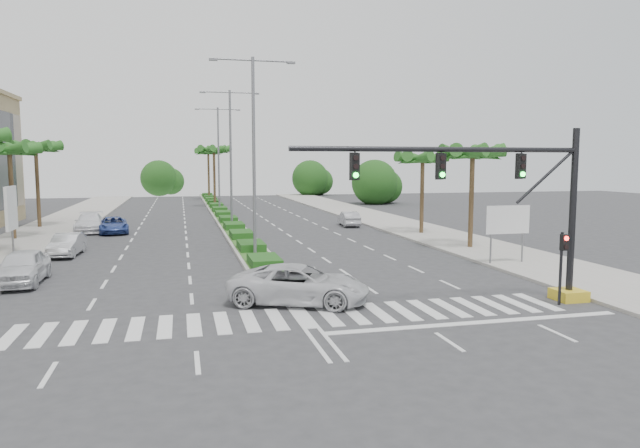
# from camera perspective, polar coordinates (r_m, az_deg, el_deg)

# --- Properties ---
(ground) EXTENTS (160.00, 160.00, 0.00)m
(ground) POSITION_cam_1_polar(r_m,az_deg,el_deg) (21.68, -1.72, -9.34)
(ground) COLOR #333335
(ground) RESTS_ON ground
(footpath_right) EXTENTS (6.00, 120.00, 0.15)m
(footpath_right) POSITION_cam_1_polar(r_m,az_deg,el_deg) (45.28, 11.92, -1.22)
(footpath_right) COLOR gray
(footpath_right) RESTS_ON ground
(footpath_left) EXTENTS (6.00, 120.00, 0.15)m
(footpath_left) POSITION_cam_1_polar(r_m,az_deg,el_deg) (42.25, -28.54, -2.36)
(footpath_left) COLOR gray
(footpath_left) RESTS_ON ground
(median) EXTENTS (2.20, 75.00, 0.20)m
(median) POSITION_cam_1_polar(r_m,az_deg,el_deg) (65.82, -9.95, 1.12)
(median) COLOR gray
(median) RESTS_ON ground
(median_grass) EXTENTS (1.80, 75.00, 0.04)m
(median_grass) POSITION_cam_1_polar(r_m,az_deg,el_deg) (65.81, -9.95, 1.22)
(median_grass) COLOR #25571D
(median_grass) RESTS_ON median
(signal_gantry) EXTENTS (12.60, 1.20, 7.20)m
(signal_gantry) POSITION_cam_1_polar(r_m,az_deg,el_deg) (24.67, 19.81, 0.37)
(signal_gantry) COLOR gold
(signal_gantry) RESTS_ON ground
(pedestrian_signal) EXTENTS (0.28, 0.36, 3.00)m
(pedestrian_signal) POSITION_cam_1_polar(r_m,az_deg,el_deg) (25.06, 23.09, -2.94)
(pedestrian_signal) COLOR black
(pedestrian_signal) RESTS_ON ground
(direction_sign) EXTENTS (2.70, 0.11, 3.40)m
(direction_sign) POSITION_cam_1_polar(r_m,az_deg,el_deg) (33.73, 18.25, 0.17)
(direction_sign) COLOR slate
(direction_sign) RESTS_ON ground
(billboard_far) EXTENTS (0.18, 2.10, 4.35)m
(billboard_far) POSITION_cam_1_polar(r_m,az_deg,el_deg) (39.85, -28.51, 1.35)
(billboard_far) COLOR slate
(billboard_far) RESTS_ON ground
(palm_left_far) EXTENTS (4.57, 4.68, 7.35)m
(palm_left_far) POSITION_cam_1_polar(r_m,az_deg,el_deg) (48.00, -28.63, 6.26)
(palm_left_far) COLOR brown
(palm_left_far) RESTS_ON ground
(palm_left_end) EXTENTS (4.57, 4.68, 7.75)m
(palm_left_end) POSITION_cam_1_polar(r_m,az_deg,el_deg) (55.78, -26.56, 6.65)
(palm_left_end) COLOR brown
(palm_left_end) RESTS_ON ground
(palm_right_near) EXTENTS (4.57, 4.68, 7.05)m
(palm_right_near) POSITION_cam_1_polar(r_m,az_deg,el_deg) (39.26, 15.01, 6.56)
(palm_right_near) COLOR brown
(palm_right_near) RESTS_ON ground
(palm_right_far) EXTENTS (4.57, 4.68, 6.75)m
(palm_right_far) POSITION_cam_1_polar(r_m,az_deg,el_deg) (46.43, 10.23, 6.22)
(palm_right_far) COLOR brown
(palm_right_far) RESTS_ON ground
(palm_median_a) EXTENTS (4.57, 4.68, 8.05)m
(palm_median_a) POSITION_cam_1_polar(r_m,az_deg,el_deg) (75.57, -10.57, 7.12)
(palm_median_a) COLOR brown
(palm_median_a) RESTS_ON ground
(palm_median_b) EXTENTS (4.57, 4.68, 8.05)m
(palm_median_b) POSITION_cam_1_polar(r_m,az_deg,el_deg) (90.55, -11.11, 6.93)
(palm_median_b) COLOR brown
(palm_median_b) RESTS_ON ground
(streetlight_near) EXTENTS (5.10, 0.25, 12.00)m
(streetlight_near) POSITION_cam_1_polar(r_m,az_deg,el_deg) (34.72, -6.64, 7.80)
(streetlight_near) COLOR slate
(streetlight_near) RESTS_ON ground
(streetlight_mid) EXTENTS (5.10, 0.25, 12.00)m
(streetlight_mid) POSITION_cam_1_polar(r_m,az_deg,el_deg) (50.63, -8.93, 7.25)
(streetlight_mid) COLOR slate
(streetlight_mid) RESTS_ON ground
(streetlight_far) EXTENTS (5.10, 0.25, 12.00)m
(streetlight_far) POSITION_cam_1_polar(r_m,az_deg,el_deg) (66.58, -10.11, 6.95)
(streetlight_far) COLOR slate
(streetlight_far) RESTS_ON ground
(car_parked_a) EXTENTS (1.99, 4.83, 1.64)m
(car_parked_a) POSITION_cam_1_polar(r_m,az_deg,el_deg) (30.83, -27.62, -3.83)
(car_parked_a) COLOR silver
(car_parked_a) RESTS_ON ground
(car_parked_b) EXTENTS (1.75, 4.32, 1.39)m
(car_parked_b) POSITION_cam_1_polar(r_m,az_deg,el_deg) (38.85, -23.98, -1.91)
(car_parked_b) COLOR #BCBCC1
(car_parked_b) RESTS_ON ground
(car_parked_c) EXTENTS (2.85, 5.08, 1.34)m
(car_parked_c) POSITION_cam_1_polar(r_m,az_deg,el_deg) (49.81, -19.95, -0.10)
(car_parked_c) COLOR #304793
(car_parked_c) RESTS_ON ground
(car_parked_d) EXTENTS (2.57, 5.56, 1.57)m
(car_parked_d) POSITION_cam_1_polar(r_m,az_deg,el_deg) (51.32, -22.06, 0.12)
(car_parked_d) COLOR white
(car_parked_d) RESTS_ON ground
(car_crossing) EXTENTS (6.35, 4.67, 1.60)m
(car_crossing) POSITION_cam_1_polar(r_m,az_deg,el_deg) (23.59, -2.07, -6.05)
(car_crossing) COLOR silver
(car_crossing) RESTS_ON ground
(car_right) EXTENTS (1.75, 4.17, 1.34)m
(car_right) POSITION_cam_1_polar(r_m,az_deg,el_deg) (52.20, 2.91, 0.53)
(car_right) COLOR #BDBCC1
(car_right) RESTS_ON ground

